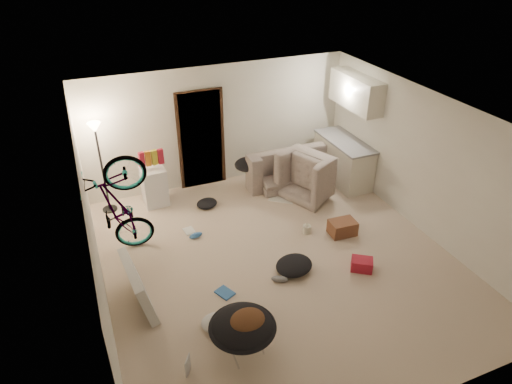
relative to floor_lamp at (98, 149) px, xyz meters
name	(u,v)px	position (x,y,z in m)	size (l,w,h in m)	color
floor	(279,260)	(2.40, -2.65, -1.32)	(5.50, 6.00, 0.02)	beige
ceiling	(283,117)	(2.40, -2.65, 1.20)	(5.50, 6.00, 0.02)	white
wall_back	(219,126)	(2.40, 0.36, -0.06)	(5.50, 0.02, 2.50)	white
wall_front	(409,338)	(2.40, -5.66, -0.06)	(5.50, 0.02, 2.50)	white
wall_left	(92,236)	(-0.36, -2.65, -0.06)	(0.02, 6.00, 2.50)	white
wall_right	(426,164)	(5.16, -2.65, -0.06)	(0.02, 6.00, 2.50)	white
doorway	(201,140)	(2.00, 0.32, -0.29)	(0.85, 0.10, 2.04)	black
door_trim	(201,140)	(2.00, 0.29, -0.29)	(0.97, 0.04, 2.10)	#372013
floor_lamp	(98,149)	(0.00, 0.00, 0.00)	(0.28, 0.28, 1.81)	black
kitchen_counter	(343,161)	(4.83, -0.65, -0.87)	(0.60, 1.50, 0.88)	beige
counter_top	(345,141)	(4.83, -0.65, -0.41)	(0.64, 1.54, 0.04)	gray
kitchen_uppers	(356,92)	(4.96, -0.65, 0.64)	(0.38, 1.40, 0.65)	beige
sofa	(289,167)	(3.77, -0.20, -1.01)	(2.05, 0.80, 0.60)	#3E463E
armchair	(315,176)	(4.04, -0.88, -0.96)	(1.08, 0.94, 0.70)	#3E463E
bicycle	(123,228)	(0.10, -1.49, -0.81)	(0.66, 1.90, 1.00)	black
book_asset	(187,378)	(0.39, -4.30, -1.30)	(0.18, 0.25, 0.02)	maroon
mini_fridge	(154,186)	(0.89, -0.10, -0.92)	(0.45, 0.45, 0.77)	white
snack_box_0	(142,160)	(0.72, -0.10, -0.31)	(0.10, 0.07, 0.30)	maroon
snack_box_1	(148,159)	(0.84, -0.10, -0.31)	(0.10, 0.07, 0.30)	#C26D18
snack_box_2	(154,157)	(0.96, -0.10, -0.31)	(0.10, 0.07, 0.30)	gold
snack_box_3	(161,156)	(1.08, -0.10, -0.31)	(0.10, 0.07, 0.30)	maroon
saucer_chair	(243,331)	(1.17, -4.18, -0.94)	(0.86, 0.86, 0.61)	silver
hoodie	(247,321)	(1.22, -4.21, -0.75)	(0.48, 0.40, 0.22)	#54321D
sofa_drape	(248,164)	(2.82, -0.20, -0.77)	(0.56, 0.46, 0.28)	black
tv_box	(138,286)	(0.10, -2.81, -0.96)	(0.13, 1.06, 0.70)	silver
drink_case_a	(342,228)	(3.76, -2.41, -1.17)	(0.46, 0.33, 0.26)	brown
drink_case_b	(362,264)	(3.53, -3.38, -1.21)	(0.34, 0.25, 0.19)	maroon
juicer	(307,229)	(3.19, -2.14, -1.22)	(0.15, 0.15, 0.22)	beige
newspaper	(282,198)	(3.30, -0.87, -1.30)	(0.39, 0.51, 0.01)	silver
book_blue	(225,293)	(1.31, -3.07, -1.29)	(0.20, 0.27, 0.03)	#336CB8
book_white	(189,231)	(1.24, -1.29, -1.30)	(0.18, 0.23, 0.02)	silver
shoe_0	(196,235)	(1.30, -1.53, -1.26)	(0.25, 0.10, 0.09)	#336CB8
shoe_3	(280,279)	(2.19, -3.14, -1.26)	(0.26, 0.11, 0.10)	slate
clothes_lump_a	(294,265)	(2.51, -2.99, -1.21)	(0.62, 0.53, 0.20)	black
clothes_lump_b	(207,203)	(1.79, -0.60, -1.24)	(0.43, 0.37, 0.13)	black
clothes_lump_c	(218,323)	(1.01, -3.66, -1.23)	(0.47, 0.40, 0.14)	silver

